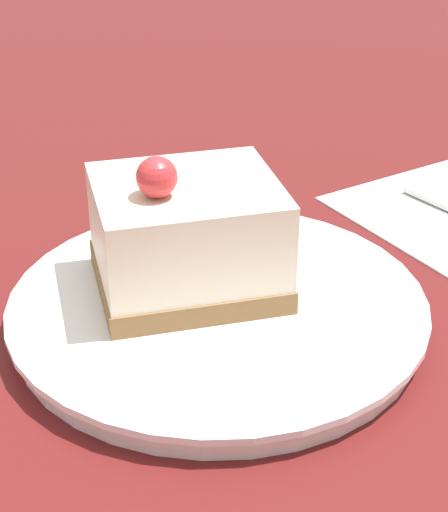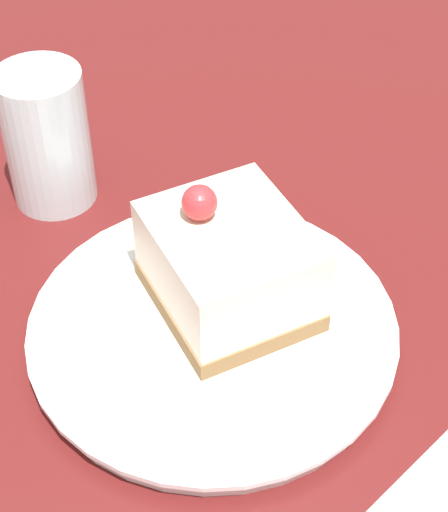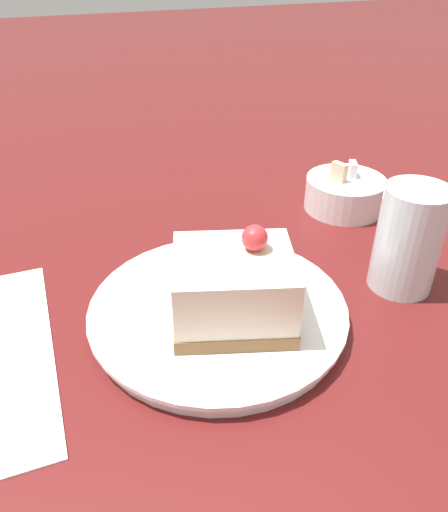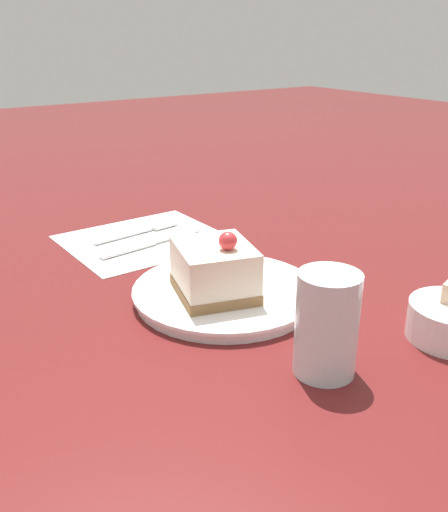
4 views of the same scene
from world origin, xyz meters
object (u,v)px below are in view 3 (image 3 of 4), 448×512
object	(u,v)px
sugar_bowl	(345,193)
drinking_glass	(409,239)
plate	(216,311)
cake_slice	(234,288)

from	to	relation	value
sugar_bowl	drinking_glass	size ratio (longest dim) A/B	0.93
drinking_glass	plate	bearing A→B (deg)	176.76
drinking_glass	cake_slice	bearing A→B (deg)	-176.89
plate	sugar_bowl	world-z (taller)	sugar_bowl
cake_slice	drinking_glass	bearing A→B (deg)	19.28
cake_slice	sugar_bowl	size ratio (longest dim) A/B	1.23
plate	drinking_glass	bearing A→B (deg)	-3.24
plate	sugar_bowl	size ratio (longest dim) A/B	2.36
plate	drinking_glass	world-z (taller)	drinking_glass
cake_slice	drinking_glass	xyz separation A→B (m)	(0.18, 0.01, 0.00)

